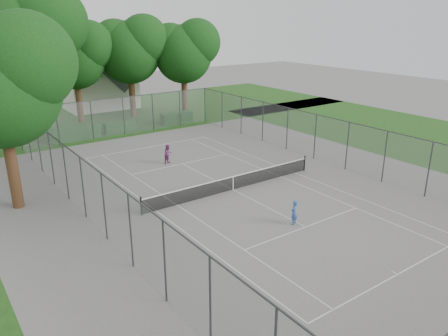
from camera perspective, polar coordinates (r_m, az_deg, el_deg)
ground at (r=27.97m, az=1.19°, el=-2.87°), size 120.00×120.00×0.00m
grass_far at (r=50.36m, az=-16.89°, el=6.37°), size 60.00×20.00×0.00m
grass_right at (r=44.16m, az=24.78°, el=3.67°), size 16.00×40.00×0.00m
court_markings at (r=27.97m, az=1.19°, el=-2.86°), size 11.03×23.83×0.01m
tennis_net at (r=27.78m, az=1.20°, el=-1.90°), size 12.87×0.10×1.10m
perimeter_fence at (r=27.34m, az=1.22°, el=0.64°), size 18.08×34.08×3.52m
tree_far_left at (r=42.97m, az=-23.96°, el=15.79°), size 9.21×8.41×13.24m
tree_far_midleft at (r=47.42m, az=-18.89°, el=14.03°), size 7.11×6.49×10.22m
tree_far_midright at (r=48.50m, az=-12.18°, el=15.17°), size 7.50×6.85×10.78m
tree_far_right at (r=49.02m, az=-5.22°, el=15.18°), size 7.19×6.56×10.34m
hedge_left at (r=41.77m, az=-19.03°, el=4.40°), size 4.57×1.37×1.14m
hedge_mid at (r=43.25m, az=-13.43°, el=5.30°), size 3.07×0.88×0.97m
hedge_right at (r=46.13m, az=-6.24°, el=6.58°), size 3.28×1.20×0.98m
house at (r=54.80m, az=-16.15°, el=11.61°), size 7.84×6.07×9.76m
girl_player at (r=23.57m, az=9.15°, el=-5.73°), size 0.59×0.49×1.36m
woman_player at (r=33.04m, az=-7.30°, el=1.84°), size 0.86×0.76×1.46m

